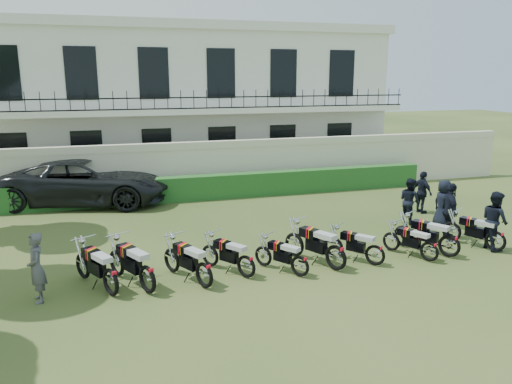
% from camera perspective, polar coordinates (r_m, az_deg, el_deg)
% --- Properties ---
extents(ground, '(100.00, 100.00, 0.00)m').
position_cam_1_polar(ground, '(14.11, -0.70, -7.65)').
color(ground, '#30431B').
rests_on(ground, ground).
extents(perimeter_wall, '(30.00, 0.35, 2.30)m').
position_cam_1_polar(perimeter_wall, '(21.34, -6.61, 2.73)').
color(perimeter_wall, beige).
rests_on(perimeter_wall, ground).
extents(hedge, '(18.00, 0.60, 1.00)m').
position_cam_1_polar(hedge, '(20.90, -3.48, 0.69)').
color(hedge, '#1B4C1E').
rests_on(hedge, ground).
extents(building, '(20.40, 9.60, 7.40)m').
position_cam_1_polar(building, '(26.91, -9.03, 10.26)').
color(building, white).
rests_on(building, ground).
extents(motorcycle_0, '(1.07, 1.87, 1.13)m').
position_cam_1_polar(motorcycle_0, '(12.14, -16.30, -9.14)').
color(motorcycle_0, black).
rests_on(motorcycle_0, ground).
extents(motorcycle_1, '(1.09, 1.95, 1.16)m').
position_cam_1_polar(motorcycle_1, '(12.04, -12.34, -8.99)').
color(motorcycle_1, black).
rests_on(motorcycle_1, ground).
extents(motorcycle_2, '(1.02, 1.83, 1.09)m').
position_cam_1_polar(motorcycle_2, '(12.13, -5.95, -8.74)').
color(motorcycle_2, black).
rests_on(motorcycle_2, ground).
extents(motorcycle_3, '(1.12, 1.56, 1.00)m').
position_cam_1_polar(motorcycle_3, '(12.67, -1.12, -7.89)').
color(motorcycle_3, black).
rests_on(motorcycle_3, ground).
extents(motorcycle_4, '(1.06, 1.45, 0.94)m').
position_cam_1_polar(motorcycle_4, '(12.80, 5.06, -7.87)').
color(motorcycle_4, black).
rests_on(motorcycle_4, ground).
extents(motorcycle_5, '(1.09, 1.94, 1.16)m').
position_cam_1_polar(motorcycle_5, '(13.27, 9.15, -6.73)').
color(motorcycle_5, black).
rests_on(motorcycle_5, ground).
extents(motorcycle_6, '(1.19, 1.43, 0.97)m').
position_cam_1_polar(motorcycle_6, '(13.84, 13.49, -6.48)').
color(motorcycle_6, black).
rests_on(motorcycle_6, ground).
extents(motorcycle_7, '(0.89, 1.59, 0.95)m').
position_cam_1_polar(motorcycle_7, '(14.55, 19.24, -5.93)').
color(motorcycle_7, black).
rests_on(motorcycle_7, ground).
extents(motorcycle_8, '(1.13, 1.76, 1.09)m').
position_cam_1_polar(motorcycle_8, '(15.05, 21.28, -5.20)').
color(motorcycle_8, black).
rests_on(motorcycle_8, ground).
extents(motorcycle_9, '(1.01, 1.72, 1.04)m').
position_cam_1_polar(motorcycle_9, '(16.07, 25.75, -4.57)').
color(motorcycle_9, black).
rests_on(motorcycle_9, ground).
extents(suv, '(7.07, 4.46, 1.82)m').
position_cam_1_polar(suv, '(20.91, -18.93, 1.15)').
color(suv, black).
rests_on(suv, ground).
extents(inspector, '(0.49, 0.65, 1.62)m').
position_cam_1_polar(inspector, '(12.35, -23.80, -7.93)').
color(inspector, '#535357').
rests_on(inspector, ground).
extents(officer_1, '(0.77, 0.93, 1.75)m').
position_cam_1_polar(officer_1, '(16.23, 25.61, -2.95)').
color(officer_1, black).
rests_on(officer_1, ground).
extents(officer_2, '(0.72, 1.12, 1.77)m').
position_cam_1_polar(officer_2, '(16.75, 21.28, -2.02)').
color(officer_2, black).
rests_on(officer_2, ground).
extents(officer_3, '(0.63, 0.86, 1.63)m').
position_cam_1_polar(officer_3, '(17.89, 20.61, -1.25)').
color(officer_3, black).
rests_on(officer_3, ground).
extents(officer_4, '(0.74, 0.88, 1.59)m').
position_cam_1_polar(officer_4, '(18.02, 17.13, -0.95)').
color(officer_4, black).
rests_on(officer_4, ground).
extents(officer_5, '(0.51, 0.97, 1.58)m').
position_cam_1_polar(officer_5, '(19.47, 18.48, -0.04)').
color(officer_5, black).
rests_on(officer_5, ground).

